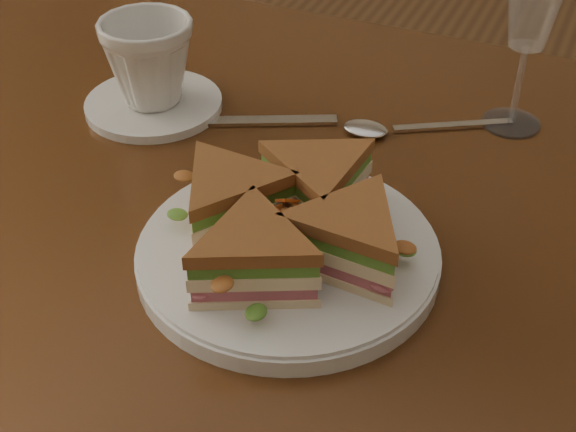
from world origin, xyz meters
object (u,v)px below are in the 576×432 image
Objects in this scene: saucer at (154,104)px; knife at (231,122)px; plate at (288,255)px; wine_glass at (534,5)px; sandwich_wedges at (288,221)px; coffee_cup at (149,62)px; table at (280,270)px; spoon at (387,129)px.

knife is at bearing 2.89° from saucer.
plate is at bearing -36.52° from saucer.
wine_glass is (0.13, 0.30, 0.13)m from plate.
sandwich_wedges is 0.30m from coffee_cup.
knife is 0.33m from wine_glass.
saucer is at bearing 157.63° from knife.
plate reaches higher than table.
saucer reaches higher than table.
spoon is at bearing 12.55° from saucer.
table is 4.67× the size of plate.
table is 5.09× the size of sandwich_wedges.
table is 0.17m from knife.
wine_glass is at bearing 8.17° from coffee_cup.
saucer is at bearing 79.55° from coffee_cup.
saucer is at bearing 143.48° from plate.
table is 0.19m from spoon.
spoon is at bearing 2.10° from coffee_cup.
table is at bearing -129.61° from wine_glass.
wine_glass reaches higher than table.
plate is 1.28× the size of knife.
sandwich_wedges is 1.25× the size of wine_glass.
wine_glass is at bearing 66.97° from sandwich_wedges.
spoon reaches higher than table.
wine_glass is at bearing 66.97° from plate.
coffee_cup is (-0.19, 0.09, 0.16)m from table.
spoon is 0.26m from coffee_cup.
coffee_cup is at bearing -161.38° from wine_glass.
knife is at bearing 128.98° from plate.
knife is 1.99× the size of coffee_cup.
saucer is (-0.19, 0.09, 0.10)m from table.
plate is at bearing -113.03° from wine_glass.
wine_glass reaches higher than knife.
sandwich_wedges reaches higher than knife.
spoon is at bearing -149.78° from wine_glass.
sandwich_wedges is at bearing -76.28° from knife.
table is 0.18m from sandwich_wedges.
coffee_cup is at bearing 143.48° from sandwich_wedges.
plate reaches higher than knife.
wine_glass reaches higher than sandwich_wedges.
sandwich_wedges is 2.34× the size of coffee_cup.
plate is (0.05, -0.09, 0.11)m from table.
spoon is 0.17m from knife.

